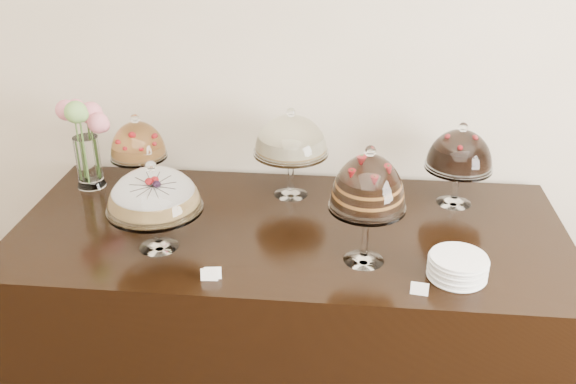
# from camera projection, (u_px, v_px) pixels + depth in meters

# --- Properties ---
(wall_back) EXTENTS (5.00, 0.04, 3.00)m
(wall_back) POSITION_uv_depth(u_px,v_px,m) (375.00, 47.00, 2.77)
(wall_back) COLOR beige
(wall_back) RESTS_ON ground
(display_counter) EXTENTS (2.20, 1.00, 0.90)m
(display_counter) POSITION_uv_depth(u_px,v_px,m) (289.00, 317.00, 2.77)
(display_counter) COLOR black
(display_counter) RESTS_ON ground
(cake_stand_sugar_sponge) EXTENTS (0.35, 0.35, 0.35)m
(cake_stand_sugar_sponge) POSITION_uv_depth(u_px,v_px,m) (154.00, 194.00, 2.33)
(cake_stand_sugar_sponge) COLOR white
(cake_stand_sugar_sponge) RESTS_ON display_counter
(cake_stand_choco_layer) EXTENTS (0.27, 0.27, 0.45)m
(cake_stand_choco_layer) POSITION_uv_depth(u_px,v_px,m) (368.00, 187.00, 2.22)
(cake_stand_choco_layer) COLOR white
(cake_stand_choco_layer) RESTS_ON display_counter
(cake_stand_cheesecake) EXTENTS (0.32, 0.32, 0.40)m
(cake_stand_cheesecake) POSITION_uv_depth(u_px,v_px,m) (291.00, 139.00, 2.72)
(cake_stand_cheesecake) COLOR white
(cake_stand_cheesecake) RESTS_ON display_counter
(cake_stand_dark_choco) EXTENTS (0.28, 0.28, 0.36)m
(cake_stand_dark_choco) POSITION_uv_depth(u_px,v_px,m) (460.00, 153.00, 2.66)
(cake_stand_dark_choco) COLOR white
(cake_stand_dark_choco) RESTS_ON display_counter
(cake_stand_fruit_tart) EXTENTS (0.25, 0.25, 0.35)m
(cake_stand_fruit_tart) POSITION_uv_depth(u_px,v_px,m) (138.00, 144.00, 2.79)
(cake_stand_fruit_tart) COLOR white
(cake_stand_fruit_tart) RESTS_ON display_counter
(flower_vase) EXTENTS (0.21, 0.26, 0.44)m
(flower_vase) POSITION_uv_depth(u_px,v_px,m) (85.00, 135.00, 2.80)
(flower_vase) COLOR white
(flower_vase) RESTS_ON display_counter
(plate_stack) EXTENTS (0.20, 0.20, 0.08)m
(plate_stack) POSITION_uv_depth(u_px,v_px,m) (458.00, 267.00, 2.23)
(plate_stack) COLOR white
(plate_stack) RESTS_ON display_counter
(price_card_left) EXTENTS (0.06, 0.02, 0.04)m
(price_card_left) POSITION_uv_depth(u_px,v_px,m) (213.00, 273.00, 2.23)
(price_card_left) COLOR white
(price_card_left) RESTS_ON display_counter
(price_card_right) EXTENTS (0.06, 0.02, 0.04)m
(price_card_right) POSITION_uv_depth(u_px,v_px,m) (420.00, 289.00, 2.15)
(price_card_right) COLOR white
(price_card_right) RESTS_ON display_counter
(price_card_extra) EXTENTS (0.06, 0.02, 0.04)m
(price_card_extra) POSITION_uv_depth(u_px,v_px,m) (209.00, 275.00, 2.22)
(price_card_extra) COLOR white
(price_card_extra) RESTS_ON display_counter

